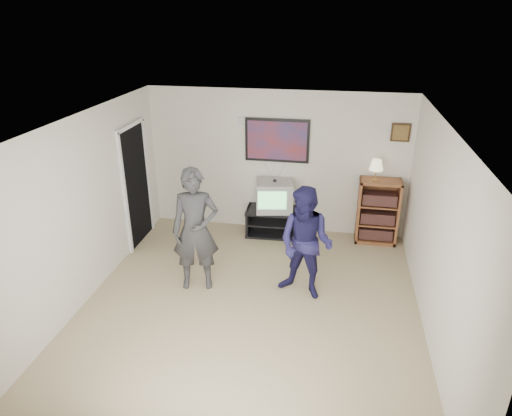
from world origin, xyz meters
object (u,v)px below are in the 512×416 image
(crt_television, at_px, (274,196))
(person_short, at_px, (306,244))
(bookshelf, at_px, (378,211))
(media_stand, at_px, (274,222))
(person_tall, at_px, (196,230))

(crt_television, relative_size, person_short, 0.39)
(crt_television, distance_m, bookshelf, 1.77)
(media_stand, bearing_deg, crt_television, -2.18)
(person_tall, bearing_deg, person_short, -12.05)
(bookshelf, bearing_deg, media_stand, -178.38)
(media_stand, relative_size, person_short, 0.61)
(bookshelf, relative_size, person_short, 0.70)
(crt_television, xyz_separation_m, person_short, (0.68, -1.78, 0.06))
(person_short, bearing_deg, bookshelf, 78.14)
(media_stand, xyz_separation_m, bookshelf, (1.77, 0.05, 0.32))
(media_stand, height_order, person_short, person_short)
(media_stand, distance_m, crt_television, 0.50)
(person_tall, relative_size, person_short, 1.12)
(bookshelf, bearing_deg, person_short, -120.56)
(media_stand, height_order, bookshelf, bookshelf)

